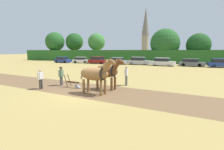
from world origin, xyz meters
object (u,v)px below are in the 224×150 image
object	(u,v)px
tree_far_left	(55,42)
farmer_beside_team	(126,74)
parked_car_far_left	(63,60)
church_spire	(145,31)
draft_horse_lead_left	(96,74)
farmer_at_plow	(61,75)
parked_car_end_right	(220,63)
tree_center	(165,43)
tree_left	(74,42)
tree_center_left	(97,42)
parked_car_left	(81,60)
parked_car_center_left	(98,60)
parked_car_center	(118,61)
parked_car_far_right	(192,63)
parked_car_center_right	(139,61)
parked_car_right	(163,62)
tree_center_right	(198,45)
plow	(74,84)
farmer_onlooker_left	(41,78)
draft_horse_lead_right	(107,71)

from	to	relation	value
tree_far_left	farmer_beside_team	size ratio (longest dim) A/B	5.10
farmer_beside_team	parked_car_far_left	xyz separation A→B (m)	(-22.42, 21.05, -0.28)
church_spire	draft_horse_lead_left	size ratio (longest dim) A/B	7.15
farmer_at_plow	parked_car_end_right	world-z (taller)	farmer_at_plow
tree_center	tree_left	bearing A→B (deg)	177.58
tree_center_left	draft_horse_lead_left	world-z (taller)	tree_center_left
parked_car_left	parked_car_center_left	world-z (taller)	parked_car_center_left
parked_car_center	parked_car_center_left	bearing A→B (deg)	-165.45
church_spire	parked_car_far_left	xyz separation A→B (m)	(-12.39, -39.62, -10.14)
parked_car_far_left	parked_car_far_right	bearing A→B (deg)	6.17
parked_car_far_left	parked_car_center_right	world-z (taller)	parked_car_center_right
draft_horse_lead_left	parked_car_center_left	xyz separation A→B (m)	(-12.12, 25.13, -0.64)
church_spire	parked_car_center_right	world-z (taller)	church_spire
parked_car_right	parked_car_end_right	size ratio (longest dim) A/B	1.17
tree_center_right	parked_car_center_right	size ratio (longest dim) A/B	1.51
tree_center_right	draft_horse_lead_left	bearing A→B (deg)	-104.44
plow	parked_car_far_right	size ratio (longest dim) A/B	0.32
parked_car_center	parked_car_right	world-z (taller)	parked_car_right
draft_horse_lead_left	parked_car_left	distance (m)	30.26
draft_horse_lead_left	parked_car_end_right	bearing A→B (deg)	72.12
parked_car_center	parked_car_far_right	world-z (taller)	parked_car_center
farmer_onlooker_left	parked_car_far_right	bearing A→B (deg)	56.27
tree_center_left	parked_car_center_right	world-z (taller)	tree_center_left
parked_car_center_right	parked_car_far_right	distance (m)	10.10
tree_far_left	tree_center_left	xyz separation A→B (m)	(13.68, 0.92, -0.25)
parked_car_center	parked_car_end_right	xyz separation A→B (m)	(19.29, -0.61, 0.05)
church_spire	tree_far_left	bearing A→B (deg)	-125.47
parked_car_left	parked_car_center_left	size ratio (longest dim) A/B	0.89
tree_center_right	plow	size ratio (longest dim) A/B	4.52
plow	parked_car_right	size ratio (longest dim) A/B	0.32
tree_far_left	plow	bearing A→B (deg)	-49.02
farmer_beside_team	parked_car_right	distance (m)	21.02
tree_center	church_spire	world-z (taller)	church_spire
tree_far_left	parked_car_right	bearing A→B (deg)	-15.44
tree_center_right	parked_car_left	distance (m)	27.50
tree_center	parked_car_center	world-z (taller)	tree_center
tree_center_left	parked_car_left	distance (m)	10.38
tree_center	draft_horse_lead_left	size ratio (longest dim) A/B	2.81
tree_left	plow	world-z (taller)	tree_left
tree_center_left	parked_car_far_left	size ratio (longest dim) A/B	1.90
farmer_beside_team	parked_car_end_right	bearing A→B (deg)	58.64
farmer_at_plow	parked_car_right	distance (m)	23.80
parked_car_center_right	parked_car_far_left	bearing A→B (deg)	-174.84
tree_center_left	parked_car_center_left	size ratio (longest dim) A/B	1.68
tree_center_right	parked_car_left	xyz separation A→B (m)	(-25.56, -9.52, -3.47)
draft_horse_lead_right	tree_center_right	bearing A→B (deg)	82.75
tree_center	parked_car_center	size ratio (longest dim) A/B	1.85
parked_car_left	parked_car_right	size ratio (longest dim) A/B	0.88
church_spire	farmer_beside_team	xyz separation A→B (m)	(10.04, -60.67, -9.86)
plow	parked_car_far_left	bearing A→B (deg)	136.25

